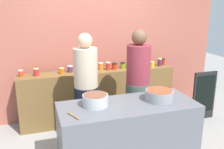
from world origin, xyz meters
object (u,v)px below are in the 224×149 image
preserve_jar_12 (152,64)px  preserve_jar_13 (160,62)px  preserve_jar_3 (70,69)px  preserve_jar_14 (163,62)px  cooking_pot_left (95,100)px  preserve_jar_10 (130,64)px  chalkboard_sign (204,95)px  preserve_jar_7 (108,66)px  preserve_jar_11 (136,65)px  preserve_jar_2 (62,71)px  preserve_jar_8 (114,66)px  wooden_spoon (73,116)px  cooking_pot_center (159,95)px  preserve_jar_9 (123,65)px  cook_in_cap (138,92)px  preserve_jar_1 (36,72)px  preserve_jar_6 (101,66)px  preserve_jar_5 (89,69)px  preserve_jar_4 (79,69)px  preserve_jar_0 (21,73)px  cook_with_tongs (86,96)px

preserve_jar_12 → preserve_jar_13: 0.18m
preserve_jar_3 → preserve_jar_14: size_ratio=0.93×
cooking_pot_left → preserve_jar_10: bearing=53.4°
preserve_jar_10 → chalkboard_sign: size_ratio=0.17×
preserve_jar_7 → chalkboard_sign: 1.79m
preserve_jar_11 → cooking_pot_left: bearing=-129.9°
preserve_jar_2 → preserve_jar_11: 1.32m
preserve_jar_8 → wooden_spoon: size_ratio=0.50×
preserve_jar_8 → preserve_jar_10: bearing=-4.4°
preserve_jar_14 → cooking_pot_center: size_ratio=0.34×
preserve_jar_9 → cook_in_cap: bearing=-95.1°
preserve_jar_1 → preserve_jar_6: size_ratio=1.01×
preserve_jar_14 → preserve_jar_1: bearing=-179.0°
preserve_jar_9 → preserve_jar_10: 0.13m
preserve_jar_5 → wooden_spoon: bearing=-108.7°
wooden_spoon → preserve_jar_4: bearing=76.7°
preserve_jar_7 → chalkboard_sign: (1.62, -0.53, -0.54)m
preserve_jar_0 → chalkboard_sign: 3.15m
preserve_jar_12 → cooking_pot_left: bearing=-137.7°
preserve_jar_5 → preserve_jar_13: (1.34, -0.01, 0.02)m
preserve_jar_10 → preserve_jar_13: preserve_jar_10 is taller
preserve_jar_14 → preserve_jar_0: bearing=-179.8°
wooden_spoon → preserve_jar_9: bearing=53.9°
preserve_jar_7 → cooking_pot_left: bearing=-113.2°
preserve_jar_10 → preserve_jar_12: (0.41, -0.05, -0.02)m
preserve_jar_10 → preserve_jar_5: bearing=179.7°
preserve_jar_9 → preserve_jar_11: preserve_jar_9 is taller
preserve_jar_3 → preserve_jar_12: 1.47m
preserve_jar_6 → cooking_pot_center: bearing=-76.1°
preserve_jar_2 → preserve_jar_10: preserve_jar_10 is taller
preserve_jar_3 → preserve_jar_12: size_ratio=1.07×
preserve_jar_4 → preserve_jar_6: (0.38, 0.04, 0.01)m
preserve_jar_7 → cook_with_tongs: 0.93m
cooking_pot_center → cooking_pot_left: bearing=174.7°
cook_with_tongs → preserve_jar_6: bearing=61.2°
preserve_jar_14 → preserve_jar_11: bearing=-173.7°
preserve_jar_13 → preserve_jar_1: bearing=179.4°
preserve_jar_4 → preserve_jar_2: bearing=-174.2°
cooking_pot_left → cook_with_tongs: bearing=88.3°
cooking_pot_center → preserve_jar_7: bearing=100.1°
preserve_jar_10 → cook_with_tongs: bearing=-143.5°
preserve_jar_0 → chalkboard_sign: bearing=-10.5°
preserve_jar_3 → preserve_jar_9: bearing=-1.3°
preserve_jar_6 → cook_in_cap: bearing=-70.5°
preserve_jar_11 → preserve_jar_4: bearing=177.3°
preserve_jar_8 → preserve_jar_12: size_ratio=1.06×
preserve_jar_2 → preserve_jar_12: (1.61, -0.06, 0.00)m
preserve_jar_9 → wooden_spoon: (-1.15, -1.57, -0.11)m
preserve_jar_1 → preserve_jar_6: (1.09, 0.07, -0.00)m
preserve_jar_0 → preserve_jar_12: same height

